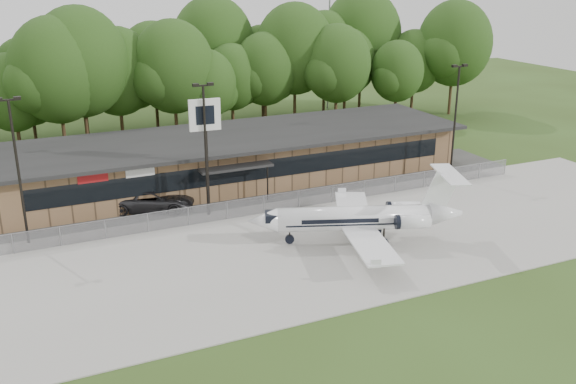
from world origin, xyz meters
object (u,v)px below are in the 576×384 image
suv (153,200)px  pole_sign (205,127)px  business_jet (361,219)px  terminal (236,157)px

suv → pole_sign: size_ratio=0.70×
business_jet → terminal: bearing=120.3°
suv → pole_sign: pole_sign is taller
terminal → business_jet: (2.99, -16.84, -0.38)m
terminal → suv: bearing=-152.0°
terminal → suv: size_ratio=6.48×
terminal → business_jet: business_jet is taller
terminal → suv: (-8.56, -4.55, -1.30)m
terminal → pole_sign: 9.85m
terminal → suv: 9.78m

